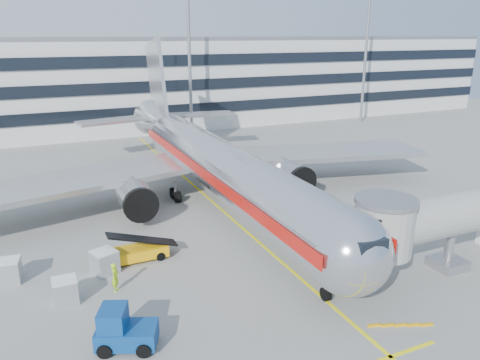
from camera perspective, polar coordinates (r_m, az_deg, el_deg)
name	(u,v)px	position (r m, az deg, el deg)	size (l,w,h in m)	color
ground	(267,249)	(37.13, 3.34, -8.46)	(180.00, 180.00, 0.00)	gray
lead_in_line	(220,208)	(45.48, -2.50, -3.43)	(0.25, 70.00, 0.01)	#FFEC0D
stop_bar	(391,357)	(27.35, 17.88, -19.83)	(6.00, 0.25, 0.01)	#FFEC0D
main_jet	(213,162)	(45.70, -3.37, 2.24)	(50.95, 48.70, 16.06)	silver
jet_bridge	(471,214)	(37.28, 26.38, -3.76)	(17.80, 4.50, 7.00)	silver
terminal	(120,82)	(89.24, -14.37, 11.52)	(150.00, 24.25, 15.60)	silver
light_mast_centre	(189,42)	(75.33, -6.24, 16.34)	(2.40, 1.20, 25.45)	gray
light_mast_east	(367,41)	(91.87, 15.19, 16.05)	(2.40, 1.20, 25.45)	gray
belt_loader	(134,252)	(35.96, -12.78, -8.56)	(5.14, 1.93, 2.45)	#F4AC0A
baggage_tug	(123,330)	(26.99, -14.10, -17.34)	(3.63, 2.98, 2.38)	navy
cargo_container_left	(9,271)	(35.91, -26.36, -9.90)	(1.70, 1.70, 1.60)	#B7BABF
cargo_container_right	(104,262)	(34.72, -16.19, -9.56)	(2.02, 2.02, 1.67)	#B7BABF
cargo_container_front	(65,291)	(32.03, -20.53, -12.54)	(1.47, 1.47, 1.56)	#B7BABF
ramp_worker	(115,277)	(32.22, -14.96, -11.37)	(0.72, 0.47, 1.97)	#A9E618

